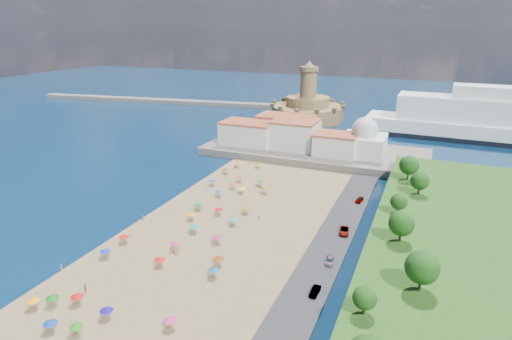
% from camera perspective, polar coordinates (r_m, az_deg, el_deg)
% --- Properties ---
extents(ground, '(700.00, 700.00, 0.00)m').
position_cam_1_polar(ground, '(118.47, -6.52, -7.07)').
color(ground, '#071938').
rests_on(ground, ground).
extents(terrace, '(90.00, 36.00, 3.00)m').
position_cam_1_polar(terrace, '(178.11, 7.78, 2.42)').
color(terrace, '#59544C').
rests_on(terrace, ground).
extents(jetty, '(18.00, 70.00, 2.40)m').
position_cam_1_polar(jetty, '(216.65, 4.61, 5.44)').
color(jetty, '#59544C').
rests_on(jetty, ground).
extents(breakwater, '(199.03, 34.77, 2.60)m').
position_cam_1_polar(breakwater, '(298.93, -10.86, 8.95)').
color(breakwater, '#59544C').
rests_on(breakwater, ground).
extents(waterfront_buildings, '(57.00, 29.00, 11.00)m').
position_cam_1_polar(waterfront_buildings, '(180.65, 3.92, 4.89)').
color(waterfront_buildings, silver).
rests_on(waterfront_buildings, terrace).
extents(domed_building, '(16.00, 16.00, 15.00)m').
position_cam_1_polar(domed_building, '(170.42, 14.22, 3.86)').
color(domed_building, silver).
rests_on(domed_building, terrace).
extents(fortress, '(40.00, 40.00, 32.40)m').
position_cam_1_polar(fortress, '(243.58, 6.89, 8.20)').
color(fortress, olive).
rests_on(fortress, ground).
extents(beach_parasols, '(30.67, 116.13, 2.20)m').
position_cam_1_polar(beach_parasols, '(108.35, -10.39, -8.62)').
color(beach_parasols, gray).
rests_on(beach_parasols, beach).
extents(beachgoers, '(31.03, 96.68, 1.89)m').
position_cam_1_polar(beachgoers, '(105.22, -16.23, -10.64)').
color(beachgoers, tan).
rests_on(beachgoers, beach).
extents(parked_cars, '(3.08, 78.55, 1.44)m').
position_cam_1_polar(parked_cars, '(104.28, 10.56, -10.28)').
color(parked_cars, gray).
rests_on(parked_cars, promenade).
extents(hillside_trees, '(16.93, 106.01, 7.84)m').
position_cam_1_polar(hillside_trees, '(94.51, 18.60, -8.14)').
color(hillside_trees, '#382314').
rests_on(hillside_trees, hillside).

